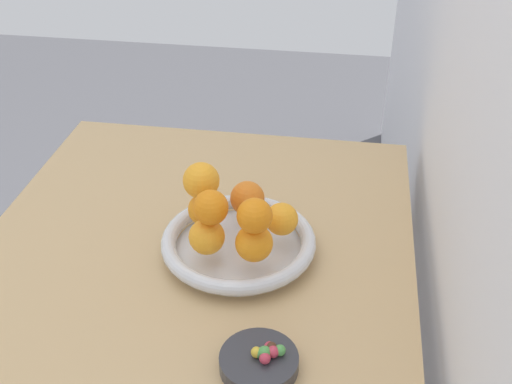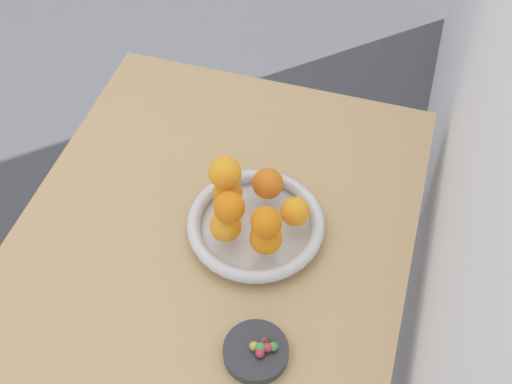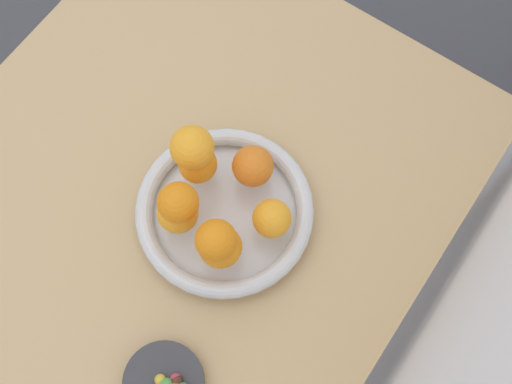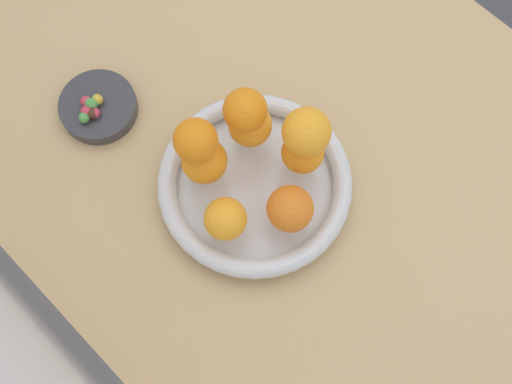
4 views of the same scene
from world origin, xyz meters
TOP-DOWN VIEW (x-y plane):
  - dining_table at (0.00, 0.00)m, footprint 1.10×0.76m
  - fruit_bowl at (-0.12, 0.08)m, footprint 0.26×0.26m
  - candy_dish at (0.13, 0.15)m, footprint 0.11×0.11m
  - orange_0 at (-0.14, 0.02)m, footprint 0.06×0.06m
  - orange_1 at (-0.07, 0.04)m, footprint 0.06×0.06m
  - orange_2 at (-0.06, 0.12)m, footprint 0.06×0.06m
  - orange_3 at (-0.13, 0.15)m, footprint 0.06×0.06m
  - orange_4 at (-0.18, 0.08)m, footprint 0.06×0.06m
  - orange_5 at (-0.14, 0.01)m, footprint 0.06×0.06m
  - orange_6 at (-0.07, 0.05)m, footprint 0.06×0.06m
  - orange_7 at (-0.05, 0.12)m, footprint 0.06×0.06m
  - candy_ball_0 at (0.14, 0.16)m, footprint 0.02×0.02m
  - candy_ball_1 at (0.12, 0.18)m, footprint 0.02×0.02m
  - candy_ball_2 at (0.12, 0.17)m, footprint 0.02×0.02m
  - candy_ball_3 at (0.13, 0.15)m, footprint 0.02×0.02m
  - candy_ball_4 at (0.13, 0.16)m, footprint 0.02×0.02m
  - candy_ball_5 at (0.13, 0.15)m, footprint 0.02×0.02m
  - candy_ball_6 at (0.11, 0.17)m, footprint 0.01×0.01m
  - candy_ball_7 at (0.12, 0.17)m, footprint 0.02×0.02m

SIDE VIEW (x-z plane):
  - dining_table at x=0.00m, z-range 0.28..1.02m
  - candy_dish at x=0.13m, z-range 0.74..0.76m
  - fruit_bowl at x=-0.12m, z-range 0.74..0.78m
  - candy_ball_6 at x=0.11m, z-range 0.76..0.78m
  - candy_ball_5 at x=0.13m, z-range 0.76..0.78m
  - candy_ball_3 at x=0.13m, z-range 0.76..0.78m
  - candy_ball_0 at x=0.14m, z-range 0.76..0.78m
  - candy_ball_1 at x=0.12m, z-range 0.76..0.78m
  - candy_ball_2 at x=0.12m, z-range 0.76..0.78m
  - candy_ball_7 at x=0.12m, z-range 0.76..0.78m
  - candy_ball_4 at x=0.13m, z-range 0.76..0.78m
  - orange_3 at x=-0.13m, z-range 0.78..0.84m
  - orange_0 at x=-0.14m, z-range 0.78..0.84m
  - orange_1 at x=-0.07m, z-range 0.78..0.84m
  - orange_2 at x=-0.06m, z-range 0.78..0.84m
  - orange_4 at x=-0.18m, z-range 0.78..0.84m
  - orange_6 at x=-0.07m, z-range 0.84..0.90m
  - orange_5 at x=-0.14m, z-range 0.84..0.90m
  - orange_7 at x=-0.05m, z-range 0.84..0.90m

